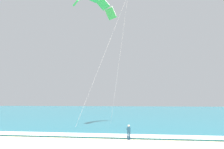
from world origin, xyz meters
TOP-DOWN VIEW (x-y plane):
  - sea at (0.00, 73.76)m, footprint 200.00×120.00m
  - surf_foam at (0.00, 14.76)m, footprint 200.00×2.44m
  - surfboard at (-1.83, 13.26)m, footprint 0.70×1.46m
  - kitesurfer at (-1.83, 13.28)m, footprint 0.59×0.58m
  - kite_primary at (-6.68, 16.87)m, footprint 7.49×6.64m

SIDE VIEW (x-z plane):
  - surfboard at x=-1.83m, z-range -0.02..0.07m
  - sea at x=0.00m, z-range 0.00..0.20m
  - surf_foam at x=0.00m, z-range 0.20..0.24m
  - kitesurfer at x=-1.83m, z-range 0.10..1.79m
  - kite_primary at x=-6.68m, z-range 9.27..27.67m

